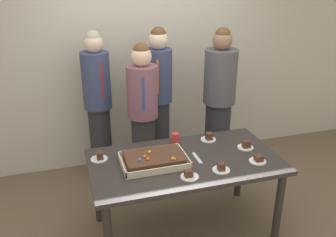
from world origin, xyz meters
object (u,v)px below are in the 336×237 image
object	(u,v)px
party_table	(185,169)
person_striped_tie_right	(143,117)
drink_cup_nearest	(175,138)
person_green_shirt_behind	(219,102)
plated_slice_near_left	(221,168)
plated_slice_far_right	(209,138)
sheet_cake	(154,160)
plated_slice_far_left	(189,175)
plated_slice_center_back	(99,157)
plated_slice_near_right	(258,160)
person_serving_front	(159,98)
plated_slice_center_front	(246,146)
cake_server_utensil	(197,158)
person_far_right_suit	(98,105)

from	to	relation	value
party_table	person_striped_tie_right	size ratio (longest dim) A/B	1.01
drink_cup_nearest	person_green_shirt_behind	xyz separation A→B (m)	(0.72, 0.60, 0.09)
plated_slice_near_left	drink_cup_nearest	distance (m)	0.64
plated_slice_far_right	person_green_shirt_behind	world-z (taller)	person_green_shirt_behind
sheet_cake	plated_slice_far_right	xyz separation A→B (m)	(0.63, 0.29, -0.01)
plated_slice_far_left	drink_cup_nearest	xyz separation A→B (m)	(0.08, 0.63, 0.03)
plated_slice_far_left	plated_slice_center_back	distance (m)	0.83
plated_slice_near_right	person_serving_front	xyz separation A→B (m)	(-0.52, 1.39, 0.15)
party_table	plated_slice_near_left	xyz separation A→B (m)	(0.23, -0.27, 0.11)
sheet_cake	plated_slice_center_back	world-z (taller)	sheet_cake
person_serving_front	person_green_shirt_behind	size ratio (longest dim) A/B	1.00
plated_slice_near_right	plated_slice_center_front	world-z (taller)	plated_slice_center_front
drink_cup_nearest	cake_server_utensil	bearing A→B (deg)	-75.28
person_far_right_suit	cake_server_utensil	bearing A→B (deg)	15.24
cake_server_utensil	drink_cup_nearest	bearing A→B (deg)	104.72
plated_slice_center_front	person_striped_tie_right	world-z (taller)	person_striped_tie_right
plated_slice_far_left	plated_slice_center_back	bearing A→B (deg)	142.46
plated_slice_far_right	plated_slice_center_back	size ratio (longest dim) A/B	1.00
person_striped_tie_right	plated_slice_far_right	bearing A→B (deg)	53.36
plated_slice_far_right	plated_slice_center_front	xyz separation A→B (m)	(0.27, -0.26, 0.00)
plated_slice_center_front	drink_cup_nearest	distance (m)	0.67
plated_slice_near_right	plated_slice_far_right	bearing A→B (deg)	115.45
plated_slice_far_left	plated_slice_center_front	bearing A→B (deg)	25.86
plated_slice_near_left	plated_slice_center_front	world-z (taller)	plated_slice_center_front
plated_slice_far_right	cake_server_utensil	world-z (taller)	plated_slice_far_right
drink_cup_nearest	plated_slice_center_back	bearing A→B (deg)	-170.72
drink_cup_nearest	cake_server_utensil	distance (m)	0.37
plated_slice_far_right	plated_slice_center_back	bearing A→B (deg)	-175.38
drink_cup_nearest	person_serving_front	bearing A→B (deg)	85.51
plated_slice_near_right	person_far_right_suit	size ratio (longest dim) A/B	0.09
cake_server_utensil	plated_slice_center_back	bearing A→B (deg)	164.70
plated_slice_far_left	person_serving_front	bearing A→B (deg)	84.16
party_table	plated_slice_near_right	bearing A→B (deg)	-19.97
plated_slice_center_back	sheet_cake	bearing A→B (deg)	-24.69
plated_slice_center_front	person_far_right_suit	xyz separation A→B (m)	(-1.24, 1.16, 0.13)
plated_slice_far_right	person_striped_tie_right	size ratio (longest dim) A/B	0.09
party_table	plated_slice_far_left	xyz separation A→B (m)	(-0.07, -0.29, 0.11)
person_striped_tie_right	person_green_shirt_behind	bearing A→B (deg)	103.99
plated_slice_near_left	drink_cup_nearest	world-z (taller)	drink_cup_nearest
person_striped_tie_right	party_table	bearing A→B (deg)	19.68
plated_slice_far_left	plated_slice_far_right	distance (m)	0.73
drink_cup_nearest	sheet_cake	bearing A→B (deg)	-132.68
plated_slice_center_back	person_striped_tie_right	bearing A→B (deg)	48.03
person_serving_front	person_far_right_suit	xyz separation A→B (m)	(-0.70, 0.04, -0.02)
plated_slice_near_left	drink_cup_nearest	xyz separation A→B (m)	(-0.21, 0.61, 0.03)
plated_slice_far_right	drink_cup_nearest	size ratio (longest dim) A/B	1.50
sheet_cake	plated_slice_far_right	distance (m)	0.70
plated_slice_far_left	plated_slice_far_right	size ratio (longest dim) A/B	1.00
plated_slice_near_right	plated_slice_center_back	distance (m)	1.40
drink_cup_nearest	plated_slice_near_right	bearing A→B (deg)	-43.79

